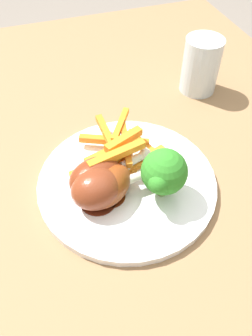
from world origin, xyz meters
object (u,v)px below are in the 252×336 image
(dinner_plate, at_px, (126,180))
(chicken_drumstick_near, at_px, (100,188))
(dining_table, at_px, (109,224))
(carrot_fries_pile, at_px, (121,151))
(chicken_drumstick_far, at_px, (110,184))
(broccoli_floret_front, at_px, (163,172))
(chicken_drumstick_extra, at_px, (99,178))
(water_glass, at_px, (201,65))

(dinner_plate, relative_size, chicken_drumstick_near, 2.09)
(dining_table, xyz_separation_m, carrot_fries_pile, (-0.04, 0.04, 0.12))
(chicken_drumstick_far, bearing_deg, dining_table, -174.53)
(broccoli_floret_front, bearing_deg, chicken_drumstick_extra, -114.42)
(water_glass, bearing_deg, chicken_drumstick_near, -50.73)
(dinner_plate, distance_m, broccoli_floret_front, 0.07)
(broccoli_floret_front, xyz_separation_m, chicken_drumstick_extra, (-0.03, -0.08, -0.02))
(carrot_fries_pile, relative_size, chicken_drumstick_near, 1.26)
(carrot_fries_pile, bearing_deg, chicken_drumstick_near, -38.32)
(dining_table, height_order, chicken_drumstick_far, chicken_drumstick_far)
(chicken_drumstick_near, bearing_deg, carrot_fries_pile, 141.68)
(dinner_plate, distance_m, carrot_fries_pile, 0.04)
(dinner_plate, bearing_deg, chicken_drumstick_far, -53.05)
(carrot_fries_pile, bearing_deg, chicken_drumstick_extra, -46.17)
(dining_table, bearing_deg, broccoli_floret_front, 60.49)
(dining_table, bearing_deg, water_glass, 127.64)
(dinner_plate, height_order, water_glass, water_glass)
(dinner_plate, xyz_separation_m, broccoli_floret_front, (0.04, 0.04, 0.05))
(chicken_drumstick_near, relative_size, water_glass, 1.22)
(dining_table, relative_size, carrot_fries_pile, 7.28)
(carrot_fries_pile, distance_m, chicken_drumstick_far, 0.07)
(broccoli_floret_front, distance_m, carrot_fries_pile, 0.09)
(broccoli_floret_front, relative_size, water_glass, 0.74)
(broccoli_floret_front, bearing_deg, chicken_drumstick_near, -100.67)
(chicken_drumstick_extra, bearing_deg, water_glass, 126.97)
(chicken_drumstick_extra, height_order, water_glass, water_glass)
(carrot_fries_pile, xyz_separation_m, chicken_drumstick_extra, (0.04, -0.05, 0.00))
(dining_table, distance_m, carrot_fries_pile, 0.13)
(broccoli_floret_front, distance_m, chicken_drumstick_near, 0.08)
(chicken_drumstick_near, distance_m, chicken_drumstick_extra, 0.02)
(chicken_drumstick_near, xyz_separation_m, water_glass, (-0.20, 0.25, 0.01))
(chicken_drumstick_near, xyz_separation_m, chicken_drumstick_extra, (-0.02, 0.00, -0.00))
(carrot_fries_pile, xyz_separation_m, chicken_drumstick_far, (0.06, -0.03, 0.00))
(dining_table, relative_size, chicken_drumstick_far, 9.46)
(chicken_drumstick_near, distance_m, chicken_drumstick_far, 0.02)
(carrot_fries_pile, relative_size, chicken_drumstick_extra, 1.16)
(dinner_plate, distance_m, chicken_drumstick_extra, 0.05)
(dining_table, relative_size, water_glass, 11.13)
(dining_table, height_order, carrot_fries_pile, carrot_fries_pile)
(dining_table, height_order, chicken_drumstick_extra, chicken_drumstick_extra)
(water_glass, bearing_deg, chicken_drumstick_far, -49.54)
(dining_table, xyz_separation_m, chicken_drumstick_near, (0.02, -0.01, 0.13))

